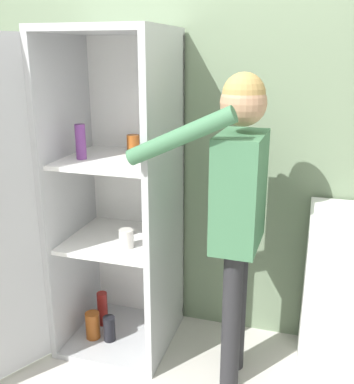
# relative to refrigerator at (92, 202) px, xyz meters

# --- Properties ---
(wall_back) EXTENTS (7.00, 0.06, 2.55)m
(wall_back) POSITION_rel_refrigerator_xyz_m (0.34, 0.44, 0.37)
(wall_back) COLOR gray
(wall_back) RESTS_ON ground_plane
(refrigerator) EXTENTS (0.94, 1.17, 1.83)m
(refrigerator) POSITION_rel_refrigerator_xyz_m (0.00, 0.00, 0.00)
(refrigerator) COLOR #B7BABC
(refrigerator) RESTS_ON ground_plane
(person) EXTENTS (0.61, 0.51, 1.62)m
(person) POSITION_rel_refrigerator_xyz_m (0.82, -0.06, 0.14)
(person) COLOR #262628
(person) RESTS_ON ground_plane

